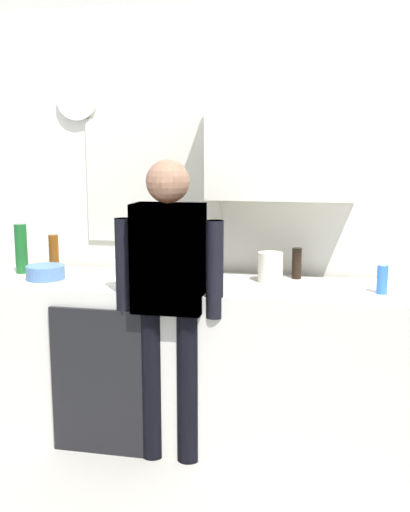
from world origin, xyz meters
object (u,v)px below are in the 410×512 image
Objects in this scene: person_guest at (169,287)px; bottle_dark_sauce at (297,263)px; cup_white_mug at (118,268)px; coffee_maker at (184,257)px; mixing_bowl at (45,272)px; storage_canister at (270,267)px; person_at_sink at (169,287)px; cup_yellow_cup at (217,279)px; bottle_clear_soda at (146,256)px; cup_terracotta_mug at (198,268)px; dish_soap at (382,279)px; bottle_amber_beer at (54,253)px; bottle_green_wine at (21,249)px.

bottle_dark_sauce is at bearing -158.34° from person_guest.
coffee_maker is at bearing -12.50° from cup_white_mug.
storage_canister reaches higher than mixing_bowl.
person_at_sink is 0.00m from person_guest.
cup_yellow_cup is (0.20, -0.07, -0.10)m from coffee_maker.
mixing_bowl is at bearing -168.89° from bottle_clear_soda.
coffee_maker is 0.82m from mixing_bowl.
coffee_maker is 3.59× the size of cup_terracotta_mug.
dish_soap is at bearing -15.69° from storage_canister.
person_guest is at bearing -56.24° from bottle_clear_soda.
storage_canister is at bearing -138.45° from bottle_dark_sauce.
mixing_bowl is (-0.84, -0.29, -0.01)m from cup_terracotta_mug.
cup_white_mug is 0.58m from person_at_sink.
bottle_clear_soda reaches higher than dish_soap.
bottle_amber_beer reaches higher than cup_white_mug.
person_guest is at bearing -131.67° from cup_yellow_cup.
mixing_bowl is (0.22, -0.14, -0.11)m from bottle_green_wine.
bottle_dark_sauce is at bearing 2.49° from cup_terracotta_mug.
dish_soap is (1.50, -0.15, 0.03)m from cup_white_mug.
dish_soap is (1.07, -0.06, -0.07)m from coffee_maker.
storage_canister is at bearing 6.00° from bottle_clear_soda.
person_guest is (-0.21, -0.23, -0.00)m from cup_yellow_cup.
coffee_maker reaches higher than dish_soap.
bottle_clear_soda reaches higher than cup_white_mug.
cup_white_mug is (-0.46, -0.11, 0.00)m from cup_terracotta_mug.
coffee_maker is 0.45m from cup_white_mug.
cup_yellow_cup is (-0.42, -0.30, -0.05)m from bottle_dark_sauce.
coffee_maker is 3.88× the size of cup_yellow_cup.
bottle_dark_sauce is (0.62, 0.23, -0.06)m from coffee_maker.
coffee_maker reaches higher than mixing_bowl.
bottle_clear_soda is at bearing 175.91° from dish_soap.
mixing_bowl is at bearing -34.54° from person_guest.
bottle_amber_beer is 0.23m from mixing_bowl.
bottle_green_wine is 1.07× the size of bottle_clear_soda.
mixing_bowl is 1.88m from dish_soap.
person_at_sink is (-1.08, -0.24, -0.04)m from dish_soap.
coffee_maker reaches higher than bottle_dark_sauce.
storage_canister is at bearing 8.31° from mixing_bowl.
mixing_bowl is at bearing -155.30° from cup_white_mug.
cup_terracotta_mug is at bearing 18.85° from mixing_bowl.
bottle_amber_beer is at bearing 139.00° from person_at_sink.
bottle_amber_beer reaches higher than mixing_bowl.
cup_yellow_cup is 0.39× the size of mixing_bowl.
coffee_maker is 1.03m from bottle_green_wine.
cup_terracotta_mug is 0.06× the size of person_guest.
cup_yellow_cup is at bearing -19.23° from coffee_maker.
mixing_bowl is (-0.38, -0.17, -0.01)m from cup_white_mug.
bottle_dark_sauce reaches higher than cup_white_mug.
person_guest reaches higher than mixing_bowl.
bottle_amber_beer is 0.95m from person_guest.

